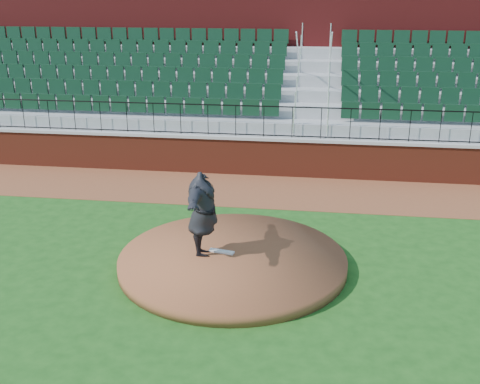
# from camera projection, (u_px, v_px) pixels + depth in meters

# --- Properties ---
(ground) EXTENTS (90.00, 90.00, 0.00)m
(ground) POSITION_uv_depth(u_px,v_px,m) (231.00, 270.00, 12.82)
(ground) COLOR #184A15
(ground) RESTS_ON ground
(warning_track) EXTENTS (34.00, 3.20, 0.01)m
(warning_track) POSITION_uv_depth(u_px,v_px,m) (258.00, 190.00, 17.86)
(warning_track) COLOR brown
(warning_track) RESTS_ON ground
(field_wall) EXTENTS (34.00, 0.35, 1.20)m
(field_wall) POSITION_uv_depth(u_px,v_px,m) (263.00, 157.00, 19.15)
(field_wall) COLOR maroon
(field_wall) RESTS_ON ground
(wall_cap) EXTENTS (34.00, 0.45, 0.10)m
(wall_cap) POSITION_uv_depth(u_px,v_px,m) (264.00, 138.00, 18.93)
(wall_cap) COLOR #B7B7B7
(wall_cap) RESTS_ON field_wall
(wall_railing) EXTENTS (34.00, 0.05, 1.00)m
(wall_railing) POSITION_uv_depth(u_px,v_px,m) (264.00, 122.00, 18.75)
(wall_railing) COLOR black
(wall_railing) RESTS_ON wall_cap
(seating_stands) EXTENTS (34.00, 5.10, 4.60)m
(seating_stands) POSITION_uv_depth(u_px,v_px,m) (272.00, 92.00, 21.13)
(seating_stands) COLOR gray
(seating_stands) RESTS_ON ground
(concourse_wall) EXTENTS (34.00, 0.50, 5.50)m
(concourse_wall) POSITION_uv_depth(u_px,v_px,m) (278.00, 69.00, 23.59)
(concourse_wall) COLOR maroon
(concourse_wall) RESTS_ON ground
(pitchers_mound) EXTENTS (5.08, 5.08, 0.25)m
(pitchers_mound) POSITION_uv_depth(u_px,v_px,m) (233.00, 261.00, 12.95)
(pitchers_mound) COLOR brown
(pitchers_mound) RESTS_ON ground
(pitching_rubber) EXTENTS (0.60, 0.27, 0.04)m
(pitching_rubber) POSITION_uv_depth(u_px,v_px,m) (222.00, 251.00, 13.07)
(pitching_rubber) COLOR white
(pitching_rubber) RESTS_ON pitchers_mound
(pitcher) EXTENTS (0.90, 2.44, 1.94)m
(pitcher) POSITION_uv_depth(u_px,v_px,m) (203.00, 214.00, 12.65)
(pitcher) COLOR black
(pitcher) RESTS_ON pitchers_mound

